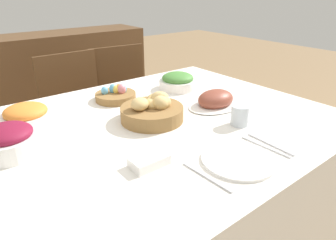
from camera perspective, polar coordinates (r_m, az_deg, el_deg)
The scene contains 16 objects.
dining_table at distance 1.44m, azimuth -2.18°, elevation -14.13°, with size 1.50×1.17×0.76m.
chair_far_right at distance 2.28m, azimuth -8.00°, elevation 3.45°, with size 0.46×0.46×0.86m.
chair_far_center at distance 2.13m, azimuth -16.45°, elevation 1.18°, with size 0.42×0.42×0.86m.
sideboard at distance 3.05m, azimuth -19.23°, elevation 7.14°, with size 1.56×0.44×0.88m.
bread_basket at distance 1.24m, azimuth -3.01°, elevation 1.88°, with size 0.26×0.26×0.12m.
egg_basket at distance 1.50m, azimuth -9.89°, elevation 4.74°, with size 0.20×0.20×0.08m.
ham_platter at distance 1.41m, azimuth 9.04°, elevation 3.72°, with size 0.28×0.20×0.09m.
green_salad_bowl at distance 1.63m, azimuth 1.85°, elevation 7.37°, with size 0.20×0.20×0.09m.
beet_salad_bowl at distance 1.12m, azimuth -28.15°, elevation -3.48°, with size 0.19×0.19×0.11m.
carrot_bowl at distance 1.30m, azimuth -25.36°, elevation 0.58°, with size 0.19×0.19×0.10m.
dinner_plate at distance 1.00m, azimuth 13.24°, elevation -7.40°, with size 0.24×0.24×0.01m.
fork at distance 0.91m, azimuth 7.30°, elevation -10.66°, with size 0.02×0.19×0.00m.
knife at distance 1.10m, azimuth 18.02°, elevation -4.88°, with size 0.02×0.19×0.00m.
spoon at distance 1.13m, azimuth 18.89°, elevation -4.39°, with size 0.02×0.19×0.00m.
drinking_cup at distance 1.23m, azimuth 13.53°, elevation 0.85°, with size 0.07×0.07×0.08m.
butter_dish at distance 0.95m, azimuth -3.64°, elevation -7.80°, with size 0.12×0.07×0.03m.
Camera 1 is at (-0.66, -0.92, 1.28)m, focal length 32.00 mm.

